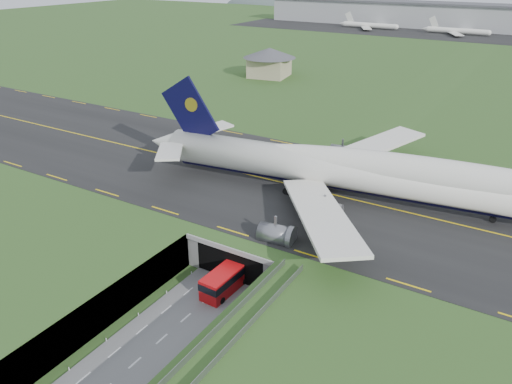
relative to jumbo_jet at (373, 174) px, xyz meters
The scene contains 9 objects.
ground 38.23m from the jumbo_jet, 110.84° to the right, with size 900.00×900.00×0.00m, color #315321.
airfield_deck 37.45m from the jumbo_jet, 110.84° to the right, with size 800.00×800.00×6.00m, color gray.
trench_road 45.03m from the jumbo_jet, 107.33° to the right, with size 12.00×75.00×0.20m, color slate.
taxiway 14.06m from the jumbo_jet, behind, with size 800.00×44.00×0.18m, color black.
tunnel_portal 23.15m from the jumbo_jet, 126.73° to the right, with size 17.00×22.30×6.00m.
jumbo_jet is the anchor object (origin of this frame).
shuttle_tram 32.61m from the jumbo_jet, 112.55° to the right, with size 3.60×8.83×3.53m.
service_building 107.36m from the jumbo_jet, 129.56° to the left, with size 22.35×22.35×10.53m.
cargo_terminal 265.63m from the jumbo_jet, 92.80° to the left, with size 320.00×67.00×15.60m.
Camera 1 is at (37.09, -45.36, 45.25)m, focal length 35.00 mm.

